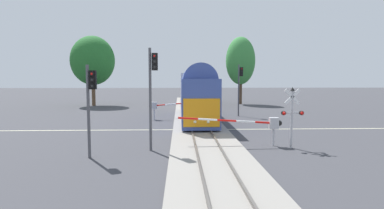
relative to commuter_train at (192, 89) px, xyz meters
name	(u,v)px	position (x,y,z in m)	size (l,w,h in m)	color
ground_plane	(200,130)	(0.00, -15.02, -2.79)	(220.00, 220.00, 0.00)	#3D3D42
road_centre_stripe	(200,129)	(0.00, -15.02, -2.78)	(44.00, 0.20, 0.01)	beige
railway_track	(200,128)	(0.00, -15.02, -2.69)	(4.40, 80.00, 0.32)	gray
commuter_train	(192,89)	(0.00, 0.00, 0.00)	(3.04, 37.92, 5.16)	#384C93
crossing_gate_near	(261,123)	(3.47, -21.46, -1.35)	(6.58, 0.40, 1.88)	#B7B7BC
crossing_signal_mast	(292,111)	(5.19, -22.17, -0.50)	(1.36, 0.44, 3.74)	#B2B2B7
crossing_gate_far	(161,106)	(-3.56, -8.59, -1.34)	(6.21, 0.40, 1.95)	#B7B7BC
traffic_signal_near_left	(91,96)	(-6.36, -24.08, 0.56)	(0.53, 0.38, 4.99)	#4C4C51
traffic_signal_far_side	(240,82)	(5.10, -5.90, 1.08)	(0.53, 0.38, 5.78)	#4C4C51
traffic_signal_median	(152,83)	(-3.23, -22.50, 1.24)	(0.53, 0.38, 6.03)	#4C4C51
elm_centre_background	(240,61)	(8.27, 10.41, 4.24)	(4.76, 4.76, 10.95)	#4C3828
pine_left_background	(93,61)	(-15.01, 8.34, 4.15)	(6.67, 6.67, 10.71)	brown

